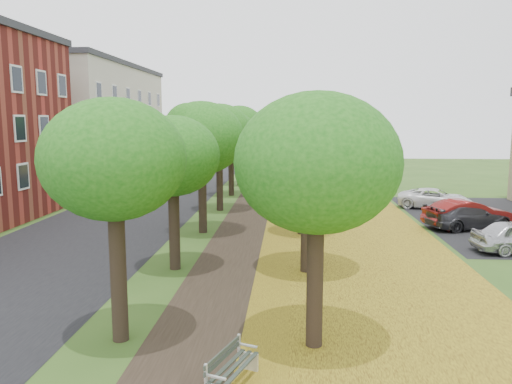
% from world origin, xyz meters
% --- Properties ---
extents(ground, '(120.00, 120.00, 0.00)m').
position_xyz_m(ground, '(0.00, 0.00, 0.00)').
color(ground, '#2D4C19').
rests_on(ground, ground).
extents(street_asphalt, '(8.00, 70.00, 0.01)m').
position_xyz_m(street_asphalt, '(-7.50, 15.00, 0.00)').
color(street_asphalt, black).
rests_on(street_asphalt, ground).
extents(footpath, '(3.20, 70.00, 0.01)m').
position_xyz_m(footpath, '(0.00, 15.00, 0.00)').
color(footpath, black).
rests_on(footpath, ground).
extents(leaf_verge, '(7.50, 70.00, 0.01)m').
position_xyz_m(leaf_verge, '(5.00, 15.00, 0.01)').
color(leaf_verge, gold).
rests_on(leaf_verge, ground).
extents(parking_lot, '(9.00, 16.00, 0.01)m').
position_xyz_m(parking_lot, '(13.50, 16.00, 0.00)').
color(parking_lot, black).
rests_on(parking_lot, ground).
extents(tree_row_west, '(3.74, 33.74, 6.06)m').
position_xyz_m(tree_row_west, '(-2.20, 15.00, 4.44)').
color(tree_row_west, black).
rests_on(tree_row_west, ground).
extents(tree_row_east, '(3.74, 33.74, 6.06)m').
position_xyz_m(tree_row_east, '(2.60, 15.00, 4.44)').
color(tree_row_east, black).
rests_on(tree_row_east, ground).
extents(building_cream, '(10.30, 20.30, 10.40)m').
position_xyz_m(building_cream, '(-17.00, 33.00, 5.21)').
color(building_cream, beige).
rests_on(building_cream, ground).
extents(bench, '(0.99, 1.68, 0.76)m').
position_xyz_m(bench, '(0.81, -1.98, 0.40)').
color(bench, '#28322B').
rests_on(bench, ground).
extents(car_red, '(4.59, 2.56, 1.43)m').
position_xyz_m(car_red, '(11.00, 13.89, 0.72)').
color(car_red, maroon).
rests_on(car_red, ground).
extents(car_grey, '(4.72, 3.07, 1.27)m').
position_xyz_m(car_grey, '(11.00, 13.70, 0.64)').
color(car_grey, '#303035').
rests_on(car_grey, ground).
extents(car_white, '(4.85, 3.32, 1.23)m').
position_xyz_m(car_white, '(11.00, 19.54, 0.62)').
color(car_white, silver).
rests_on(car_white, ground).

